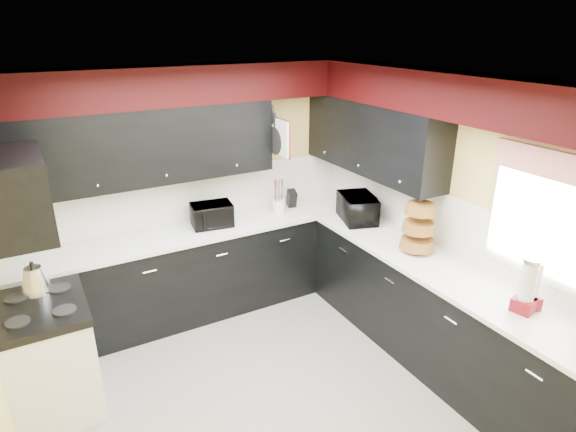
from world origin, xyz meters
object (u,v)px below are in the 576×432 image
at_px(utensil_crock, 279,206).
at_px(knife_block, 292,199).
at_px(kettle, 35,279).
at_px(microwave, 358,208).
at_px(toaster_oven, 212,215).

distance_m(utensil_crock, knife_block, 0.23).
bearing_deg(utensil_crock, kettle, -168.09).
relative_size(microwave, kettle, 2.12).
relative_size(toaster_oven, microwave, 0.82).
bearing_deg(toaster_oven, utensil_crock, 7.47).
height_order(utensil_crock, kettle, kettle).
height_order(knife_block, kettle, knife_block).
xyz_separation_m(microwave, kettle, (-3.00, 0.08, -0.05)).
xyz_separation_m(toaster_oven, knife_block, (0.96, 0.08, -0.02)).
height_order(toaster_oven, knife_block, toaster_oven).
relative_size(toaster_oven, knife_block, 2.07).
bearing_deg(kettle, utensil_crock, 11.91).
xyz_separation_m(toaster_oven, kettle, (-1.64, -0.52, -0.03)).
height_order(utensil_crock, knife_block, knife_block).
bearing_deg(utensil_crock, toaster_oven, 179.15).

